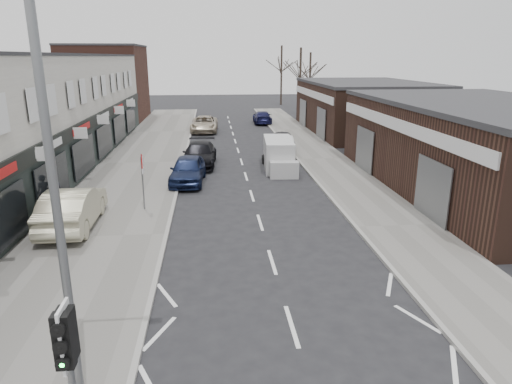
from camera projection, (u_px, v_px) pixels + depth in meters
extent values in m
plane|color=black|center=(307.00, 376.00, 10.32)|extent=(160.00, 160.00, 0.00)
cube|color=slate|center=(141.00, 163.00, 30.66)|extent=(5.50, 64.00, 0.12)
cube|color=slate|center=(324.00, 159.00, 31.83)|extent=(3.50, 64.00, 0.12)
cube|color=beige|center=(14.00, 117.00, 26.64)|extent=(8.00, 41.00, 7.10)
cube|color=#4C2920|center=(107.00, 84.00, 50.84)|extent=(8.00, 10.00, 8.00)
cube|color=#372119|center=(486.00, 149.00, 24.21)|extent=(10.00, 18.00, 4.50)
cube|color=#372119|center=(364.00, 108.00, 43.29)|extent=(10.00, 16.00, 4.50)
cube|color=silver|center=(66.00, 336.00, 7.24)|extent=(0.05, 0.55, 1.10)
cube|color=black|center=(63.00, 341.00, 7.13)|extent=(0.28, 0.22, 0.95)
sphere|color=#0CE533|center=(63.00, 362.00, 7.10)|extent=(0.18, 0.18, 0.18)
cube|color=black|center=(68.00, 332.00, 7.36)|extent=(0.26, 0.20, 0.90)
cylinder|color=slate|center=(59.00, 225.00, 7.94)|extent=(0.16, 0.16, 8.00)
cylinder|color=slate|center=(143.00, 183.00, 20.89)|extent=(0.07, 0.07, 2.50)
cube|color=white|center=(143.00, 170.00, 20.72)|extent=(0.04, 0.45, 0.25)
cube|color=silver|center=(278.00, 154.00, 29.21)|extent=(2.03, 4.30, 1.91)
cube|color=silver|center=(284.00, 170.00, 27.00)|extent=(1.73, 0.85, 1.00)
cylinder|color=black|center=(269.00, 169.00, 27.92)|extent=(0.20, 0.64, 0.64)
cylinder|color=black|center=(294.00, 169.00, 28.06)|extent=(0.20, 0.64, 0.64)
cylinder|color=black|center=(264.00, 159.00, 30.71)|extent=(0.20, 0.64, 0.64)
cylinder|color=black|center=(286.00, 158.00, 30.86)|extent=(0.20, 0.64, 0.64)
imported|color=#B3AE8F|center=(73.00, 207.00, 18.83)|extent=(1.88, 5.13, 1.68)
imported|color=black|center=(57.00, 193.00, 20.76)|extent=(0.71, 0.55, 1.73)
imported|color=#141D3F|center=(188.00, 170.00, 25.87)|extent=(2.12, 4.62, 1.54)
imported|color=black|center=(199.00, 154.00, 30.08)|extent=(2.40, 5.29, 1.50)
imported|color=#B4A690|center=(204.00, 124.00, 43.58)|extent=(2.66, 5.43, 1.48)
imported|color=silver|center=(281.00, 145.00, 33.54)|extent=(1.87, 4.52, 1.45)
imported|color=black|center=(282.00, 140.00, 35.65)|extent=(1.79, 4.20, 1.42)
imported|color=#121338|center=(262.00, 117.00, 49.07)|extent=(2.00, 4.62, 1.32)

